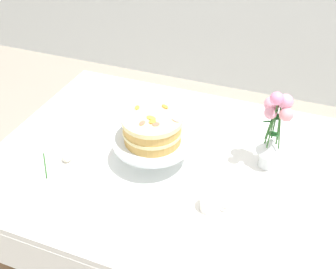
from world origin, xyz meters
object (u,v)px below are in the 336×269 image
at_px(dining_table, 175,180).
at_px(teacup, 211,205).
at_px(cake_stand, 153,143).
at_px(layer_cake, 152,128).
at_px(flower_vase, 274,131).
at_px(fallen_rose, 65,158).

height_order(dining_table, teacup, teacup).
height_order(dining_table, cake_stand, cake_stand).
height_order(layer_cake, teacup, layer_cake).
distance_m(layer_cake, flower_vase, 0.42).
height_order(dining_table, flower_vase, flower_vase).
relative_size(cake_stand, fallen_rose, 2.24).
xyz_separation_m(flower_vase, teacup, (-0.14, -0.28, -0.13)).
bearing_deg(teacup, dining_table, 136.35).
height_order(flower_vase, fallen_rose, flower_vase).
bearing_deg(dining_table, teacup, -43.65).
xyz_separation_m(flower_vase, fallen_rose, (-0.71, -0.25, -0.14)).
distance_m(flower_vase, teacup, 0.34).
relative_size(layer_cake, flower_vase, 0.65).
relative_size(flower_vase, teacup, 2.86).
bearing_deg(flower_vase, cake_stand, -163.10).
xyz_separation_m(cake_stand, flower_vase, (0.40, 0.12, 0.08)).
relative_size(layer_cake, fallen_rose, 1.67).
distance_m(dining_table, cake_stand, 0.19).
bearing_deg(teacup, layer_cake, 148.83).
relative_size(cake_stand, flower_vase, 0.88).
height_order(layer_cake, flower_vase, flower_vase).
bearing_deg(fallen_rose, cake_stand, 21.95).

